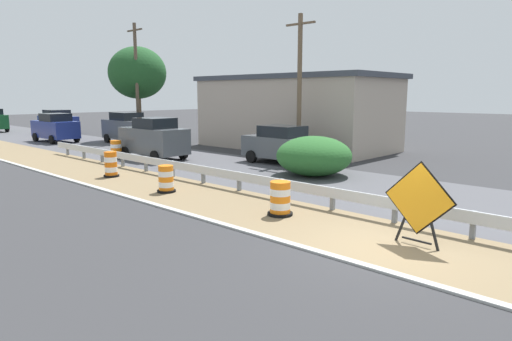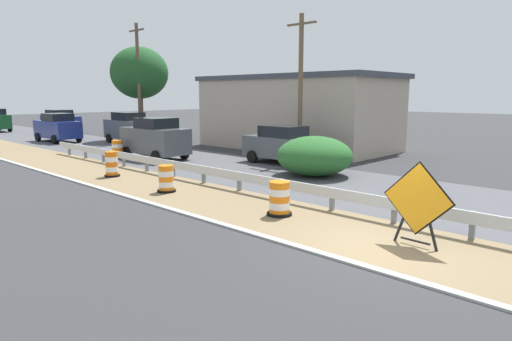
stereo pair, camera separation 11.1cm
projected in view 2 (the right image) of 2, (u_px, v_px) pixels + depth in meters
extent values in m
plane|color=#333335|center=(382.00, 248.00, 10.20)|extent=(160.00, 160.00, 0.00)
cube|color=#7F6B4C|center=(393.00, 243.00, 10.59)|extent=(3.48, 120.00, 0.01)
cube|color=#4C4C51|center=(467.00, 205.00, 14.19)|extent=(6.61, 120.00, 0.00)
cube|color=#ADADA8|center=(351.00, 264.00, 9.27)|extent=(0.20, 120.00, 0.11)
cube|color=silver|center=(430.00, 211.00, 11.39)|extent=(0.08, 44.50, 0.32)
cube|color=slate|center=(472.00, 225.00, 10.79)|extent=(0.12, 0.12, 0.70)
cube|color=slate|center=(394.00, 211.00, 12.16)|extent=(0.12, 0.12, 0.70)
cube|color=slate|center=(332.00, 199.00, 13.54)|extent=(0.12, 0.12, 0.70)
cube|color=slate|center=(281.00, 189.00, 14.91)|extent=(0.12, 0.12, 0.70)
cube|color=slate|center=(239.00, 181.00, 16.28)|extent=(0.12, 0.12, 0.70)
cube|color=slate|center=(204.00, 174.00, 17.66)|extent=(0.12, 0.12, 0.70)
cube|color=slate|center=(173.00, 169.00, 19.03)|extent=(0.12, 0.12, 0.70)
cube|color=slate|center=(147.00, 164.00, 20.40)|extent=(0.12, 0.12, 0.70)
cube|color=slate|center=(124.00, 159.00, 21.77)|extent=(0.12, 0.12, 0.70)
cube|color=slate|center=(103.00, 155.00, 23.15)|extent=(0.12, 0.12, 0.70)
cube|color=slate|center=(85.00, 152.00, 24.52)|extent=(0.12, 0.12, 0.70)
cube|color=slate|center=(69.00, 149.00, 25.89)|extent=(0.12, 0.12, 0.70)
cube|color=black|center=(431.00, 227.00, 10.03)|extent=(0.07, 0.39, 1.06)
cube|color=black|center=(402.00, 221.00, 10.53)|extent=(0.07, 0.39, 1.06)
cube|color=black|center=(415.00, 241.00, 10.35)|extent=(0.08, 0.72, 0.04)
cube|color=orange|center=(417.00, 199.00, 10.17)|extent=(0.12, 1.63, 1.64)
cube|color=black|center=(418.00, 198.00, 10.18)|extent=(0.11, 1.73, 1.73)
cylinder|color=orange|center=(279.00, 212.00, 13.00)|extent=(0.59, 0.59, 0.20)
cylinder|color=white|center=(279.00, 205.00, 12.96)|extent=(0.59, 0.59, 0.20)
cylinder|color=orange|center=(279.00, 198.00, 12.93)|extent=(0.59, 0.59, 0.20)
cylinder|color=white|center=(280.00, 192.00, 12.90)|extent=(0.59, 0.59, 0.20)
cylinder|color=orange|center=(280.00, 185.00, 12.86)|extent=(0.59, 0.59, 0.20)
cylinder|color=black|center=(279.00, 214.00, 13.01)|extent=(0.74, 0.74, 0.08)
cylinder|color=orange|center=(167.00, 189.00, 16.09)|extent=(0.53, 0.53, 0.19)
cylinder|color=white|center=(166.00, 184.00, 16.06)|extent=(0.53, 0.53, 0.19)
cylinder|color=orange|center=(166.00, 179.00, 16.03)|extent=(0.53, 0.53, 0.19)
cylinder|color=white|center=(166.00, 173.00, 16.00)|extent=(0.53, 0.53, 0.19)
cylinder|color=orange|center=(166.00, 168.00, 15.96)|extent=(0.53, 0.53, 0.19)
cylinder|color=black|center=(167.00, 191.00, 16.10)|extent=(0.67, 0.67, 0.08)
cylinder|color=orange|center=(112.00, 174.00, 19.11)|extent=(0.52, 0.52, 0.22)
cylinder|color=white|center=(112.00, 169.00, 19.08)|extent=(0.52, 0.52, 0.22)
cylinder|color=orange|center=(112.00, 164.00, 19.04)|extent=(0.52, 0.52, 0.22)
cylinder|color=white|center=(111.00, 159.00, 19.01)|extent=(0.52, 0.52, 0.22)
cylinder|color=orange|center=(111.00, 154.00, 18.97)|extent=(0.52, 0.52, 0.22)
cylinder|color=black|center=(112.00, 176.00, 19.13)|extent=(0.65, 0.65, 0.08)
cylinder|color=orange|center=(118.00, 157.00, 24.53)|extent=(0.58, 0.58, 0.20)
cylinder|color=white|center=(118.00, 153.00, 24.49)|extent=(0.58, 0.58, 0.20)
cylinder|color=orange|center=(117.00, 149.00, 24.46)|extent=(0.58, 0.58, 0.20)
cylinder|color=white|center=(117.00, 146.00, 24.42)|extent=(0.58, 0.58, 0.20)
cylinder|color=orange|center=(117.00, 142.00, 24.39)|extent=(0.58, 0.58, 0.20)
cylinder|color=black|center=(118.00, 158.00, 24.54)|extent=(0.73, 0.73, 0.08)
cube|color=navy|center=(58.00, 129.00, 33.09)|extent=(1.92, 4.27, 1.23)
cube|color=black|center=(58.00, 117.00, 32.83)|extent=(1.68, 1.98, 0.56)
cylinder|color=black|center=(38.00, 137.00, 33.45)|extent=(0.24, 0.65, 0.64)
cylinder|color=black|center=(62.00, 135.00, 34.78)|extent=(0.24, 0.65, 0.64)
cylinder|color=black|center=(54.00, 140.00, 31.61)|extent=(0.24, 0.65, 0.64)
cylinder|color=black|center=(79.00, 138.00, 32.94)|extent=(0.24, 0.65, 0.64)
cube|color=#4C5156|center=(130.00, 129.00, 32.11)|extent=(1.79, 4.66, 1.34)
cube|color=black|center=(128.00, 116.00, 32.07)|extent=(1.59, 2.15, 0.56)
cylinder|color=black|center=(153.00, 139.00, 31.78)|extent=(0.23, 0.64, 0.64)
cylinder|color=black|center=(131.00, 141.00, 30.56)|extent=(0.23, 0.64, 0.64)
cylinder|color=black|center=(130.00, 137.00, 33.89)|extent=(0.23, 0.64, 0.64)
cylinder|color=black|center=(109.00, 138.00, 32.66)|extent=(0.23, 0.64, 0.64)
cube|color=#4C5156|center=(155.00, 140.00, 24.37)|extent=(1.94, 4.15, 1.36)
cube|color=black|center=(156.00, 123.00, 24.10)|extent=(1.70, 1.93, 0.56)
cylinder|color=black|center=(127.00, 152.00, 24.71)|extent=(0.24, 0.65, 0.64)
cylinder|color=black|center=(155.00, 149.00, 26.05)|extent=(0.24, 0.65, 0.64)
cylinder|color=black|center=(156.00, 157.00, 22.92)|extent=(0.24, 0.65, 0.64)
cylinder|color=black|center=(184.00, 153.00, 24.27)|extent=(0.24, 0.65, 0.64)
cube|color=navy|center=(61.00, 123.00, 40.48)|extent=(2.03, 4.70, 1.23)
cube|color=black|center=(59.00, 113.00, 40.46)|extent=(1.77, 2.18, 0.56)
cylinder|color=black|center=(79.00, 130.00, 40.19)|extent=(0.24, 0.65, 0.64)
cylinder|color=black|center=(57.00, 131.00, 38.85)|extent=(0.24, 0.65, 0.64)
cylinder|color=black|center=(65.00, 128.00, 42.32)|extent=(0.24, 0.65, 0.64)
cylinder|color=black|center=(44.00, 129.00, 40.99)|extent=(0.24, 0.65, 0.64)
cube|color=#4C5156|center=(286.00, 147.00, 22.46)|extent=(1.86, 4.57, 1.05)
cube|color=black|center=(283.00, 131.00, 22.45)|extent=(1.64, 2.11, 0.56)
cylinder|color=black|center=(320.00, 159.00, 22.14)|extent=(0.23, 0.64, 0.64)
cylinder|color=black|center=(297.00, 163.00, 20.89)|extent=(0.23, 0.64, 0.64)
cylinder|color=black|center=(276.00, 153.00, 24.21)|extent=(0.23, 0.64, 0.64)
cylinder|color=black|center=(252.00, 157.00, 22.96)|extent=(0.23, 0.64, 0.64)
cylinder|color=black|center=(10.00, 128.00, 41.98)|extent=(0.24, 0.65, 0.64)
cube|color=#AD9E8E|center=(296.00, 114.00, 28.95)|extent=(6.09, 12.34, 4.39)
cube|color=#3D424C|center=(297.00, 78.00, 28.56)|extent=(6.33, 12.84, 0.30)
cylinder|color=brown|center=(300.00, 89.00, 22.96)|extent=(0.24, 0.24, 7.50)
cube|color=brown|center=(302.00, 24.00, 22.42)|extent=(0.12, 1.80, 0.10)
cylinder|color=brown|center=(139.00, 84.00, 32.38)|extent=(0.24, 0.24, 8.51)
cube|color=brown|center=(136.00, 30.00, 31.75)|extent=(0.12, 1.80, 0.10)
ellipsoid|color=#286028|center=(315.00, 156.00, 19.24)|extent=(3.26, 3.26, 1.72)
cylinder|color=brown|center=(141.00, 118.00, 34.61)|extent=(0.36, 0.36, 3.38)
ellipsoid|color=#1E4C23|center=(139.00, 73.00, 34.03)|extent=(4.35, 4.35, 3.92)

